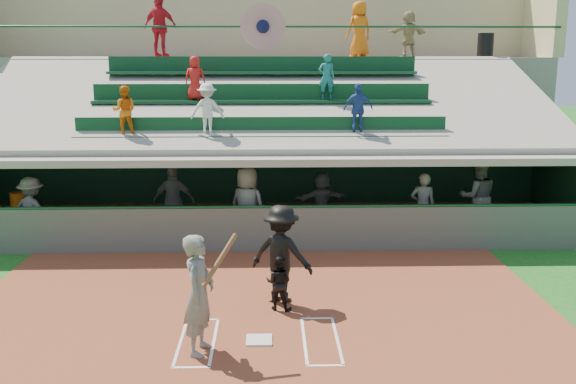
{
  "coord_description": "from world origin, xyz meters",
  "views": [
    {
      "loc": [
        0.19,
        -9.89,
        4.65
      ],
      "look_at": [
        0.58,
        3.5,
        1.8
      ],
      "focal_mm": 40.0,
      "sensor_mm": 36.0,
      "label": 1
    }
  ],
  "objects_px": {
    "batter_at_plate": "(199,294)",
    "water_cooler": "(19,200)",
    "home_plate": "(259,340)",
    "trash_bin": "(485,45)",
    "catcher": "(279,283)",
    "white_table": "(21,223)"
  },
  "relations": [
    {
      "from": "batter_at_plate",
      "to": "water_cooler",
      "type": "bearing_deg",
      "value": 128.2
    },
    {
      "from": "home_plate",
      "to": "trash_bin",
      "type": "distance_m",
      "value": 15.23
    },
    {
      "from": "home_plate",
      "to": "catcher",
      "type": "xyz_separation_m",
      "value": [
        0.35,
        1.36,
        0.5
      ]
    },
    {
      "from": "home_plate",
      "to": "water_cooler",
      "type": "relative_size",
      "value": 1.02
    },
    {
      "from": "home_plate",
      "to": "white_table",
      "type": "xyz_separation_m",
      "value": [
        -6.28,
        6.41,
        0.38
      ]
    },
    {
      "from": "home_plate",
      "to": "catcher",
      "type": "bearing_deg",
      "value": 75.72
    },
    {
      "from": "catcher",
      "to": "trash_bin",
      "type": "bearing_deg",
      "value": -106.22
    },
    {
      "from": "home_plate",
      "to": "trash_bin",
      "type": "bearing_deg",
      "value": 58.31
    },
    {
      "from": "home_plate",
      "to": "water_cooler",
      "type": "height_order",
      "value": "water_cooler"
    },
    {
      "from": "batter_at_plate",
      "to": "catcher",
      "type": "distance_m",
      "value": 2.2
    },
    {
      "from": "batter_at_plate",
      "to": "catcher",
      "type": "xyz_separation_m",
      "value": [
        1.27,
        1.73,
        -0.46
      ]
    },
    {
      "from": "batter_at_plate",
      "to": "catcher",
      "type": "height_order",
      "value": "batter_at_plate"
    },
    {
      "from": "home_plate",
      "to": "batter_at_plate",
      "type": "xyz_separation_m",
      "value": [
        -0.92,
        -0.37,
        0.96
      ]
    },
    {
      "from": "home_plate",
      "to": "batter_at_plate",
      "type": "bearing_deg",
      "value": -158.17
    },
    {
      "from": "white_table",
      "to": "batter_at_plate",
      "type": "bearing_deg",
      "value": -68.09
    },
    {
      "from": "catcher",
      "to": "trash_bin",
      "type": "distance_m",
      "value": 13.8
    },
    {
      "from": "white_table",
      "to": "trash_bin",
      "type": "relative_size",
      "value": 1.05
    },
    {
      "from": "white_table",
      "to": "water_cooler",
      "type": "relative_size",
      "value": 2.03
    },
    {
      "from": "water_cooler",
      "to": "trash_bin",
      "type": "distance_m",
      "value": 15.54
    },
    {
      "from": "batter_at_plate",
      "to": "water_cooler",
      "type": "xyz_separation_m",
      "value": [
        -5.37,
        6.83,
        0.0
      ]
    },
    {
      "from": "catcher",
      "to": "water_cooler",
      "type": "relative_size",
      "value": 2.45
    },
    {
      "from": "batter_at_plate",
      "to": "water_cooler",
      "type": "distance_m",
      "value": 8.69
    }
  ]
}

